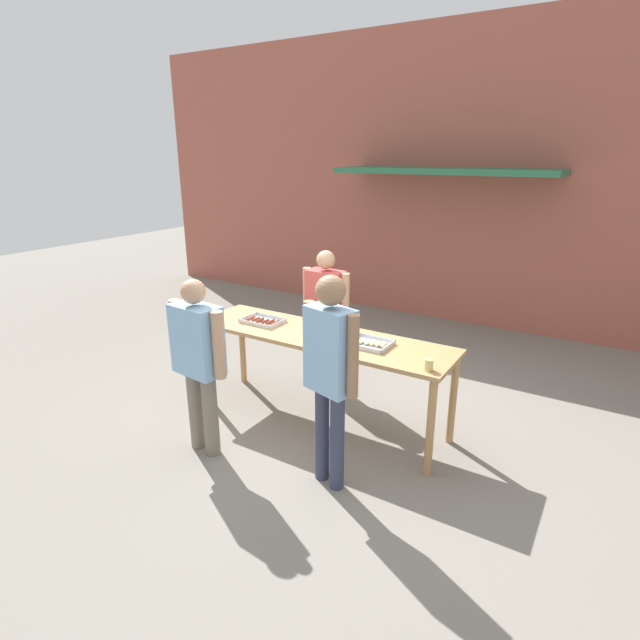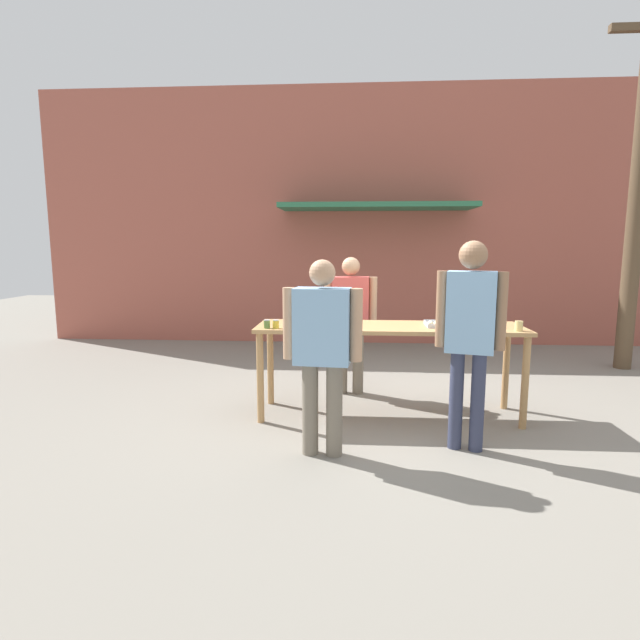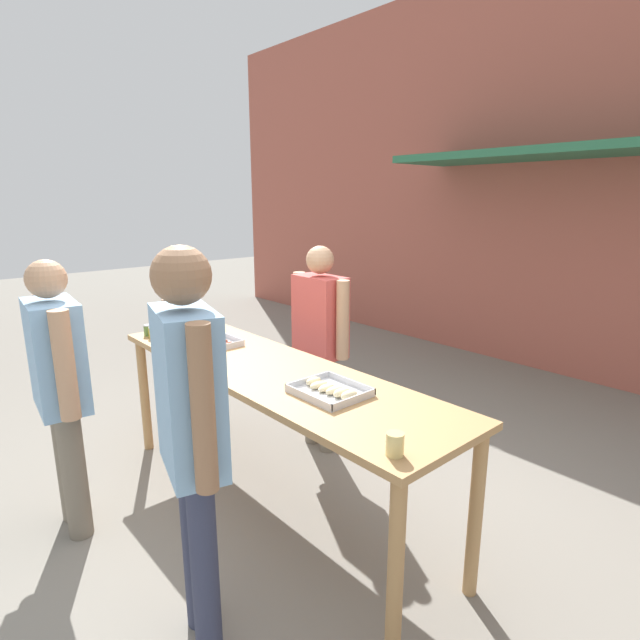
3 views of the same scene
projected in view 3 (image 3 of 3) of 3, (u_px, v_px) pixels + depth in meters
name	position (u px, v px, depth m)	size (l,w,h in m)	color
ground_plane	(273.00, 504.00, 3.30)	(24.00, 24.00, 0.00)	gray
building_facade_back	(570.00, 170.00, 5.32)	(12.00, 1.11, 4.50)	#A85647
serving_table	(270.00, 384.00, 3.10)	(2.69, 0.73, 0.95)	tan
food_tray_sausages	(212.00, 342.00, 3.57)	(0.42, 0.30, 0.04)	silver
food_tray_buns	(331.00, 390.00, 2.66)	(0.37, 0.32, 0.06)	silver
condiment_jar_mustard	(148.00, 330.00, 3.78)	(0.06, 0.06, 0.09)	#567A38
condiment_jar_ketchup	(153.00, 333.00, 3.71)	(0.06, 0.06, 0.09)	gold
beer_cup	(395.00, 444.00, 2.02)	(0.08, 0.08, 0.10)	#DBC67A
person_server_behind_table	(320.00, 332.00, 3.85)	(0.62, 0.25, 1.62)	#756B5B
person_customer_holding_hotdog	(59.00, 377.00, 2.85)	(0.66, 0.29, 1.65)	#756B5B
person_customer_with_cup	(191.00, 418.00, 2.05)	(0.56, 0.31, 1.80)	#333851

